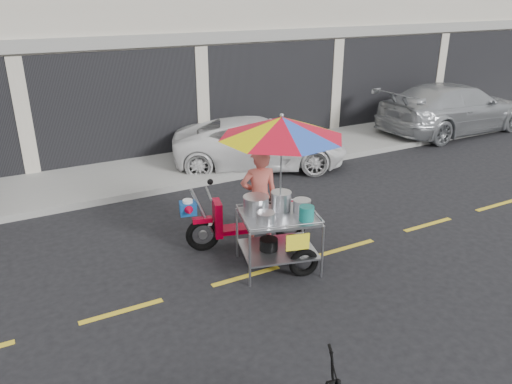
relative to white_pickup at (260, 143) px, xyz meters
name	(u,v)px	position (x,y,z in m)	size (l,w,h in m)	color
ground	(346,248)	(-0.83, -4.70, -0.62)	(90.00, 90.00, 0.00)	black
sidewalk	(219,159)	(-0.83, 0.80, -0.54)	(45.00, 3.00, 0.15)	gray
centerline	(346,248)	(-0.83, -4.70, -0.61)	(42.00, 0.10, 0.01)	gold
white_pickup	(260,143)	(0.00, 0.00, 0.00)	(2.05, 4.45, 1.24)	white
silver_pickup	(454,108)	(7.04, 0.00, 0.16)	(2.19, 5.39, 1.56)	#ACB0B3
food_vendor_rig	(271,168)	(-2.17, -4.32, 0.99)	(2.53, 2.47, 2.57)	black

